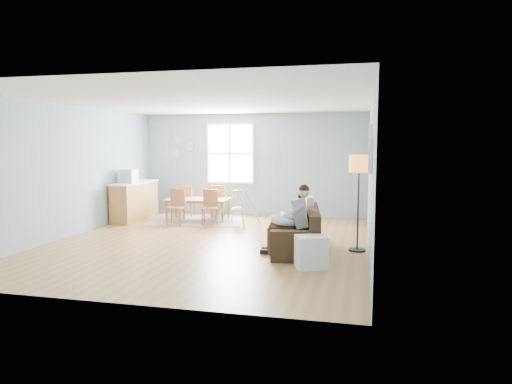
% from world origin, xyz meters
% --- Properties ---
extents(room, '(8.40, 9.40, 3.90)m').
position_xyz_m(room, '(0.00, 0.00, 2.42)').
color(room, olive).
extents(window, '(1.32, 0.08, 1.62)m').
position_xyz_m(window, '(-0.60, 3.46, 1.65)').
color(window, white).
rests_on(window, room).
extents(pictures, '(0.05, 1.34, 0.74)m').
position_xyz_m(pictures, '(2.97, -1.05, 1.85)').
color(pictures, white).
rests_on(pictures, room).
extents(wall_plates, '(0.67, 0.02, 0.66)m').
position_xyz_m(wall_plates, '(-2.00, 3.47, 1.83)').
color(wall_plates, '#9DB5BD').
rests_on(wall_plates, room).
extents(sofa, '(1.05, 1.97, 0.76)m').
position_xyz_m(sofa, '(1.78, -0.28, 0.27)').
color(sofa, black).
rests_on(sofa, room).
extents(green_throw, '(0.99, 0.86, 0.04)m').
position_xyz_m(green_throw, '(1.62, 0.33, 0.48)').
color(green_throw, '#155F16').
rests_on(green_throw, sofa).
extents(beige_pillow, '(0.21, 0.47, 0.45)m').
position_xyz_m(beige_pillow, '(1.90, 0.24, 0.69)').
color(beige_pillow, tan).
rests_on(beige_pillow, sofa).
extents(father, '(0.87, 0.41, 1.21)m').
position_xyz_m(father, '(1.70, -0.56, 0.65)').
color(father, gray).
rests_on(father, sofa).
extents(nursing_pillow, '(0.58, 0.57, 0.20)m').
position_xyz_m(nursing_pillow, '(1.56, -0.58, 0.59)').
color(nursing_pillow, silver).
rests_on(nursing_pillow, father).
extents(infant, '(0.21, 0.35, 0.13)m').
position_xyz_m(infant, '(1.55, -0.54, 0.67)').
color(infant, silver).
rests_on(infant, nursing_pillow).
extents(toddler, '(0.47, 0.27, 0.72)m').
position_xyz_m(toddler, '(1.68, -0.11, 0.63)').
color(toddler, silver).
rests_on(toddler, sofa).
extents(floor_lamp, '(0.34, 0.34, 1.71)m').
position_xyz_m(floor_lamp, '(2.80, -0.08, 1.42)').
color(floor_lamp, black).
rests_on(floor_lamp, room).
extents(storage_cube, '(0.56, 0.53, 0.50)m').
position_xyz_m(storage_cube, '(2.11, -1.40, 0.25)').
color(storage_cube, white).
rests_on(storage_cube, room).
extents(rug, '(2.51, 2.06, 0.01)m').
position_xyz_m(rug, '(-1.12, 2.35, 0.01)').
color(rug, '#9C988E').
rests_on(rug, room).
extents(dining_table, '(1.62, 0.99, 0.55)m').
position_xyz_m(dining_table, '(-1.12, 2.35, 0.27)').
color(dining_table, '#945E30').
rests_on(dining_table, rug).
extents(chair_sw, '(0.40, 0.40, 0.84)m').
position_xyz_m(chair_sw, '(-1.43, 1.73, 0.47)').
color(chair_sw, brown).
rests_on(chair_sw, rug).
extents(chair_se, '(0.44, 0.44, 0.83)m').
position_xyz_m(chair_se, '(-0.63, 1.86, 0.46)').
color(chair_se, brown).
rests_on(chair_se, rug).
extents(chair_nw, '(0.40, 0.40, 0.82)m').
position_xyz_m(chair_nw, '(-1.62, 2.84, 0.45)').
color(chair_nw, brown).
rests_on(chair_nw, rug).
extents(chair_ne, '(0.46, 0.46, 0.84)m').
position_xyz_m(chair_ne, '(-0.80, 2.97, 0.47)').
color(chair_ne, brown).
rests_on(chair_ne, rug).
extents(counter, '(0.51, 1.71, 0.96)m').
position_xyz_m(counter, '(-2.70, 2.11, 0.49)').
color(counter, '#945E30').
rests_on(counter, room).
extents(monitor, '(0.35, 0.34, 0.33)m').
position_xyz_m(monitor, '(-2.69, 1.78, 1.12)').
color(monitor, '#AEAEB3').
rests_on(monitor, counter).
extents(baby_swing, '(0.98, 0.99, 0.82)m').
position_xyz_m(baby_swing, '(0.03, 1.89, 0.37)').
color(baby_swing, '#AEAEB3').
rests_on(baby_swing, room).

